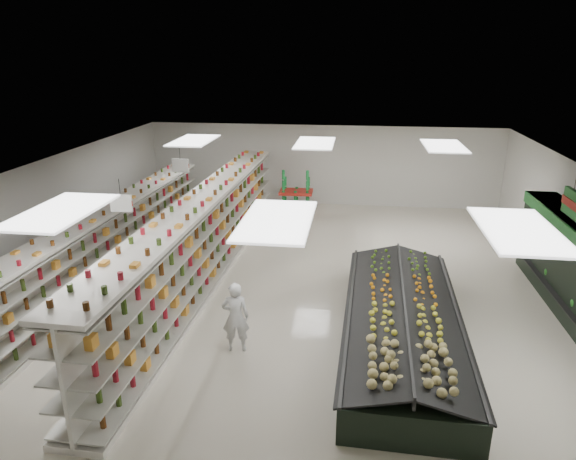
# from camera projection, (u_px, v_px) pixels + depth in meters

# --- Properties ---
(floor) EXTENTS (16.00, 16.00, 0.00)m
(floor) POSITION_uv_depth(u_px,v_px,m) (301.00, 287.00, 13.64)
(floor) COLOR beige
(floor) RESTS_ON ground
(ceiling) EXTENTS (14.00, 16.00, 0.02)m
(ceiling) POSITION_uv_depth(u_px,v_px,m) (302.00, 169.00, 12.59)
(ceiling) COLOR white
(ceiling) RESTS_ON wall_back
(wall_back) EXTENTS (14.00, 0.02, 3.20)m
(wall_back) POSITION_uv_depth(u_px,v_px,m) (322.00, 165.00, 20.61)
(wall_back) COLOR silver
(wall_back) RESTS_ON floor
(wall_left) EXTENTS (0.02, 16.00, 3.20)m
(wall_left) POSITION_uv_depth(u_px,v_px,m) (46.00, 219.00, 13.99)
(wall_left) COLOR silver
(wall_left) RESTS_ON floor
(aisle_sign_near) EXTENTS (0.52, 0.06, 0.75)m
(aisle_sign_near) POSITION_uv_depth(u_px,v_px,m) (121.00, 203.00, 11.34)
(aisle_sign_near) COLOR white
(aisle_sign_near) RESTS_ON ceiling
(aisle_sign_far) EXTENTS (0.52, 0.06, 0.75)m
(aisle_sign_far) POSITION_uv_depth(u_px,v_px,m) (180.00, 165.00, 15.09)
(aisle_sign_far) COLOR white
(aisle_sign_far) RESTS_ON ceiling
(gondola_left) EXTENTS (1.20, 11.31, 1.96)m
(gondola_left) POSITION_uv_depth(u_px,v_px,m) (115.00, 242.00, 14.29)
(gondola_left) COLOR white
(gondola_left) RESTS_ON floor
(gondola_center) EXTENTS (1.35, 13.42, 2.32)m
(gondola_center) POSITION_uv_depth(u_px,v_px,m) (204.00, 242.00, 13.82)
(gondola_center) COLOR white
(gondola_center) RESTS_ON floor
(produce_island) EXTENTS (2.66, 6.83, 1.01)m
(produce_island) POSITION_uv_depth(u_px,v_px,m) (402.00, 322.00, 10.96)
(produce_island) COLOR black
(produce_island) RESTS_ON floor
(soda_endcap) EXTENTS (1.27, 0.88, 1.60)m
(soda_endcap) POSITION_uv_depth(u_px,v_px,m) (296.00, 194.00, 19.63)
(soda_endcap) COLOR #AC1C13
(soda_endcap) RESTS_ON floor
(shopper_main) EXTENTS (0.61, 0.44, 1.54)m
(shopper_main) POSITION_uv_depth(u_px,v_px,m) (236.00, 317.00, 10.52)
(shopper_main) COLOR white
(shopper_main) RESTS_ON floor
(shopper_background) EXTENTS (0.80, 0.97, 1.72)m
(shopper_background) POSITION_uv_depth(u_px,v_px,m) (238.00, 201.00, 18.39)
(shopper_background) COLOR #92835A
(shopper_background) RESTS_ON floor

